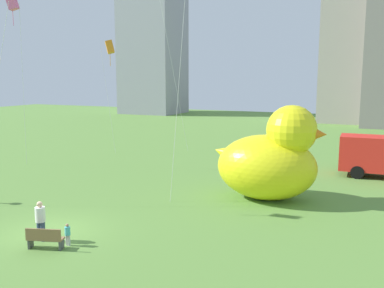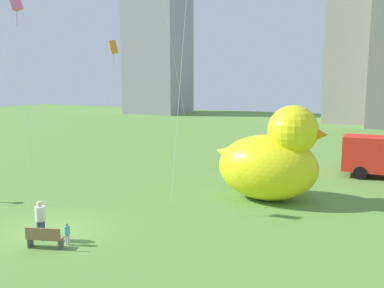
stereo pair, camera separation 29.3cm
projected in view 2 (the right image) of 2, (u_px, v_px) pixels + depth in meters
ground_plane at (52, 231)px, 19.07m from camera, size 140.00×140.00×0.00m
park_bench at (44, 237)px, 17.09m from camera, size 1.53×0.89×0.90m
person_adult at (40, 218)px, 17.93m from camera, size 0.42×0.42×1.72m
person_child at (67, 233)px, 17.45m from camera, size 0.23×0.23×0.94m
giant_inflatable_duck at (272, 160)px, 23.70m from camera, size 6.52×4.19×5.41m
kite_pink at (16, 4)px, 31.63m from camera, size 1.10×1.01×13.05m
kite_orange at (113, 48)px, 38.41m from camera, size 1.24×1.12×10.27m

